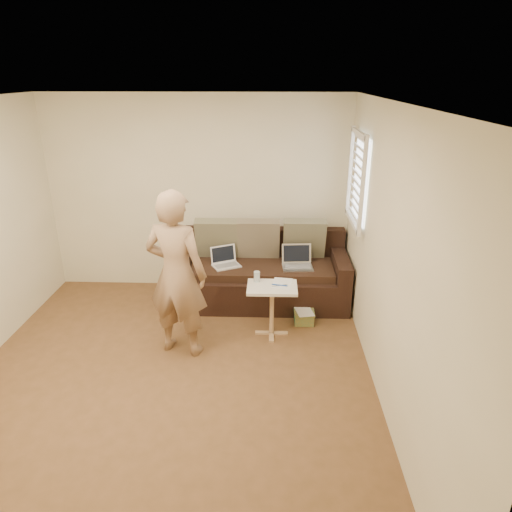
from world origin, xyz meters
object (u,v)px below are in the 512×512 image
Objects in this scene: sofa at (262,271)px; person at (177,274)px; side_table at (272,310)px; drinking_glass at (257,277)px; laptop_white at (226,266)px; striped_box at (304,317)px; laptop_silver at (298,268)px.

sofa is 1.22× the size of person.
drinking_glass reaches higher than side_table.
laptop_white is at bearing 122.75° from drinking_glass.
person reaches higher than sofa.
sofa reaches higher than laptop_white.
drinking_glass is at bearing 145.91° from side_table.
side_table is at bearing -145.46° from person.
laptop_white is 0.98m from side_table.
person is at bearing -155.26° from striped_box.
drinking_glass is 0.84m from striped_box.
side_table is at bearing -79.12° from laptop_white.
laptop_white is 0.55× the size of side_table.
striped_box is at bearing -53.01° from laptop_white.
person is at bearing -136.54° from laptop_white.
person is 7.36× the size of striped_box.
striped_box is at bearing -85.66° from laptop_silver.
person is 1.72m from striped_box.
striped_box is at bearing 35.06° from side_table.
sofa is 0.85m from striped_box.
sofa is at bearing 98.88° from side_table.
drinking_glass is at bearing -84.10° from laptop_white.
sofa reaches higher than side_table.
striped_box is (0.98, -0.48, -0.44)m from laptop_white.
laptop_silver is at bearing 51.33° from drinking_glass.
drinking_glass reaches higher than laptop_silver.
person is at bearing -159.98° from side_table.
side_table reaches higher than striped_box.
laptop_white is at bearing -167.97° from sofa.
laptop_white is at bearing 153.84° from striped_box.
side_table is (0.13, -0.85, -0.12)m from sofa.
sofa reaches higher than striped_box.
person is (-1.30, -1.09, 0.38)m from laptop_silver.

